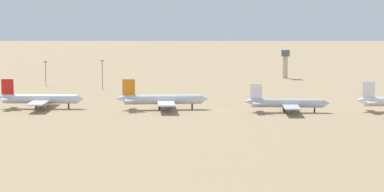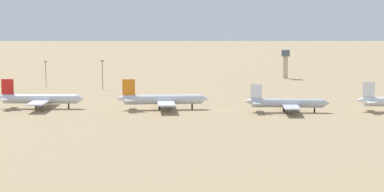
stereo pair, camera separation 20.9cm
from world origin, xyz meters
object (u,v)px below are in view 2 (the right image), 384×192
Objects in this scene: parked_jet_orange_3 at (162,100)px; light_pole_east at (46,72)px; control_tower at (285,61)px; light_pole_mid at (102,73)px; parked_jet_white_4 at (286,103)px; parked_jet_red_2 at (39,99)px.

light_pole_east is at bearing 122.01° from parked_jet_orange_3.
parked_jet_orange_3 is at bearing -112.18° from control_tower.
parked_jet_orange_3 is at bearing -60.54° from light_pole_mid.
parked_jet_white_4 is (55.18, -4.29, -0.46)m from parked_jet_orange_3.
parked_jet_white_4 is 163.48m from light_pole_east.
parked_jet_white_4 is 2.29× the size of light_pole_mid.
parked_jet_orange_3 is 55.35m from parked_jet_white_4.
control_tower is (117.01, 152.49, 6.73)m from parked_jet_red_2.
parked_jet_red_2 is at bearing 172.14° from parked_jet_orange_3.
light_pole_east is (-140.44, -61.81, -2.63)m from control_tower.
light_pole_east is (-36.02, 13.04, -0.92)m from light_pole_mid.
parked_jet_orange_3 is at bearing -48.44° from light_pole_east.
light_pole_east is (-23.43, 90.68, 4.09)m from parked_jet_red_2.
control_tower is 1.13× the size of light_pole_mid.
parked_jet_white_4 is at bearing -14.00° from parked_jet_orange_3.
parked_jet_orange_3 is 1.11× the size of parked_jet_white_4.
light_pole_east reaches higher than parked_jet_red_2.
parked_jet_white_4 is at bearing -92.33° from control_tower.
light_pole_east is at bearing -156.25° from control_tower.
light_pole_mid reaches higher than light_pole_east.
parked_jet_orange_3 is 119.08m from light_pole_east.
control_tower is at bearing 48.82° from parked_jet_red_2.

